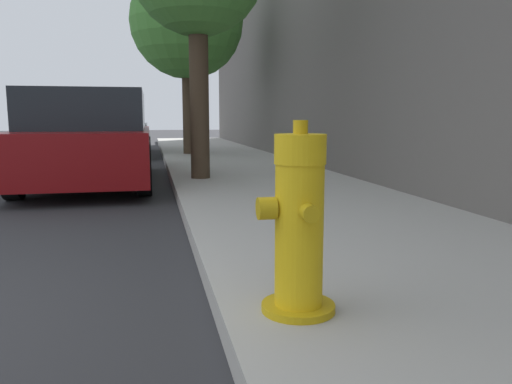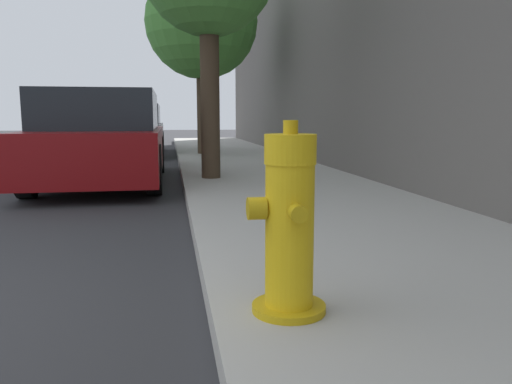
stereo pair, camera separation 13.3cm
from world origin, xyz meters
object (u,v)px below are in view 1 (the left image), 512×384
Objects in this scene: fire_hydrant at (299,227)px; street_tree_far at (187,22)px; parked_car_mid at (115,131)px; parked_car_near at (91,140)px.

street_tree_far is (0.30, 10.59, 2.81)m from fire_hydrant.
fire_hydrant is 12.59m from parked_car_mid.
fire_hydrant is at bearing -75.31° from parked_car_near.
street_tree_far is (1.89, 4.51, 2.66)m from parked_car_near.
parked_car_near is at bearing 104.69° from fire_hydrant.
fire_hydrant is at bearing -82.56° from parked_car_mid.
parked_car_near is 5.57m from street_tree_far.
fire_hydrant is 0.20× the size of parked_car_near.
parked_car_mid is at bearing 90.34° from parked_car_near.
parked_car_near is at bearing -112.77° from street_tree_far.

